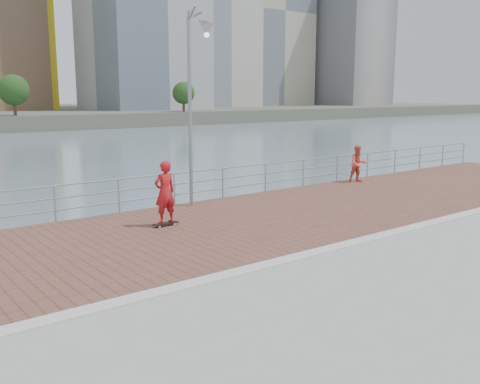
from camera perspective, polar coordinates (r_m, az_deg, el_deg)
water at (r=13.25m, az=5.51°, el=-15.46°), size 400.00×400.00×0.00m
brick_lane at (r=15.21m, az=-3.71°, el=-3.92°), size 40.00×6.80×0.02m
curb at (r=12.50m, az=5.68°, el=-7.06°), size 40.00×0.40×0.06m
guardrail at (r=17.92m, az=-9.85°, el=0.37°), size 39.06×0.06×1.13m
street_lamp at (r=17.56m, az=-4.62°, el=12.49°), size 0.45×1.32×6.21m
skateboard at (r=15.58m, az=-7.93°, el=-3.35°), size 0.78×0.22×0.09m
skateboarder at (r=15.39m, az=-8.02°, el=-0.03°), size 0.67×0.45×1.81m
bystander at (r=23.54m, az=12.48°, el=2.95°), size 0.94×0.85×1.58m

